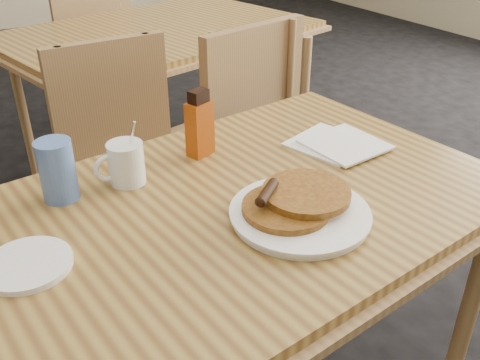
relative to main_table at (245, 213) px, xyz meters
The scene contains 11 objects.
main_table is the anchor object (origin of this frame).
neighbor_table 1.47m from the main_table, 72.68° to the left, with size 1.50×1.16×0.75m.
chair_main_far 0.76m from the main_table, 89.68° to the left, with size 0.41×0.41×0.89m.
chair_neighbor_far 2.23m from the main_table, 78.77° to the left, with size 0.49×0.49×1.03m.
chair_neighbor_near 0.81m from the main_table, 58.99° to the left, with size 0.50×0.50×0.94m.
pancake_plate 0.15m from the main_table, 69.32° to the right, with size 0.28×0.28×0.07m.
coffee_mug 0.28m from the main_table, 134.87° to the left, with size 0.11×0.08×0.15m.
syrup_bottle 0.25m from the main_table, 86.18° to the left, with size 0.07×0.06×0.17m.
napkin_stack 0.34m from the main_table, 13.46° to the left, with size 0.22×0.23×0.01m.
blue_tumbler 0.40m from the main_table, 148.60° to the left, with size 0.08×0.08×0.13m, color #5073BD.
side_saucer 0.45m from the main_table, behind, with size 0.15×0.15×0.01m, color white.
Camera 1 is at (-0.53, -0.76, 1.35)m, focal length 40.00 mm.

